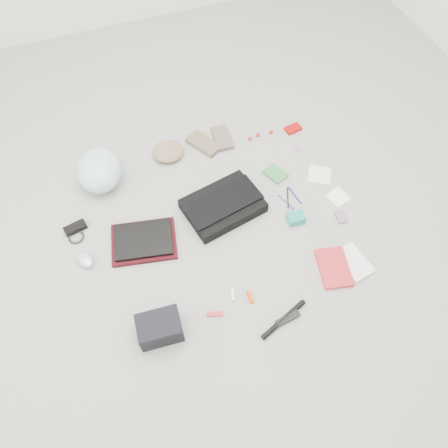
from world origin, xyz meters
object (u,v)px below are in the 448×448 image
object	(u,v)px
messenger_bag	(223,206)
laptop	(143,240)
book_red	(334,268)
accordion_wallet	(296,218)
camera_bag	(160,328)
bike_helmet	(99,170)

from	to	relation	value
messenger_bag	laptop	size ratio (longest dim) A/B	1.36
messenger_bag	laptop	bearing A→B (deg)	175.33
messenger_bag	book_red	xyz separation A→B (m)	(0.40, -0.53, -0.02)
accordion_wallet	book_red	bearing A→B (deg)	-77.36
camera_bag	messenger_bag	bearing A→B (deg)	52.05
messenger_bag	bike_helmet	distance (m)	0.72
bike_helmet	camera_bag	size ratio (longest dim) A/B	1.55
bike_helmet	camera_bag	distance (m)	0.98
messenger_bag	bike_helmet	world-z (taller)	bike_helmet
bike_helmet	accordion_wallet	xyz separation A→B (m)	(0.92, -0.63, -0.07)
bike_helmet	messenger_bag	bearing A→B (deg)	-26.08
bike_helmet	book_red	bearing A→B (deg)	-34.21
laptop	book_red	world-z (taller)	laptop
camera_bag	accordion_wallet	distance (m)	0.92
book_red	accordion_wallet	distance (m)	0.34
book_red	messenger_bag	bearing A→B (deg)	138.89
messenger_bag	book_red	world-z (taller)	messenger_bag
bike_helmet	book_red	world-z (taller)	bike_helmet
laptop	camera_bag	size ratio (longest dim) A/B	1.50
laptop	accordion_wallet	size ratio (longest dim) A/B	3.30
messenger_bag	bike_helmet	xyz separation A→B (m)	(-0.58, 0.43, 0.06)
messenger_bag	accordion_wallet	world-z (taller)	messenger_bag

